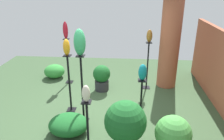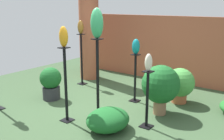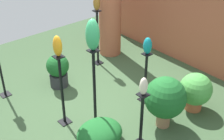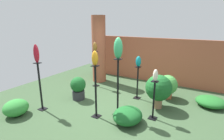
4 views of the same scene
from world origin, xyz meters
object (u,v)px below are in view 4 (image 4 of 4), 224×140
potted_plant_mid_left (159,88)px  pedestal_bronze (96,70)px  art_vase_teal (138,61)px  art_vase_ruby (36,54)px  pedestal_ruby (40,89)px  brick_pillar (99,49)px  art_vase_ivory (155,75)px  art_vase_bronze (95,47)px  potted_plant_front_left (167,85)px  pedestal_jade (118,90)px  art_vase_jade (118,48)px  pedestal_amber (96,94)px  potted_plant_front_right (78,87)px  pedestal_ivory (154,102)px  pedestal_teal (137,84)px  art_vase_amber (95,58)px

potted_plant_mid_left → pedestal_bronze: bearing=167.8°
art_vase_teal → art_vase_ruby: bearing=-134.4°
pedestal_ruby → art_vase_ruby: 0.96m
brick_pillar → art_vase_ivory: (2.86, -1.78, -0.17)m
art_vase_ivory → art_vase_ruby: 3.05m
art_vase_ivory → art_vase_bronze: size_ratio=0.86×
art_vase_teal → potted_plant_front_left: bearing=32.1°
brick_pillar → potted_plant_front_left: brick_pillar is taller
pedestal_bronze → art_vase_ivory: 2.93m
pedestal_jade → potted_plant_front_left: bearing=63.3°
art_vase_jade → potted_plant_mid_left: bearing=48.5°
pedestal_ruby → art_vase_ruby: bearing=-90.0°
pedestal_jade → pedestal_amber: size_ratio=1.10×
pedestal_bronze → potted_plant_mid_left: bearing=-12.2°
art_vase_teal → potted_plant_front_right: art_vase_teal is taller
brick_pillar → potted_plant_front_right: 2.11m
potted_plant_front_right → potted_plant_front_left: 2.82m
pedestal_ivory → art_vase_teal: size_ratio=3.06×
pedestal_teal → pedestal_ivory: pedestal_teal is taller
brick_pillar → art_vase_ruby: brick_pillar is taller
pedestal_amber → art_vase_ruby: (-1.53, -0.45, 0.95)m
pedestal_ruby → art_vase_amber: size_ratio=3.72×
pedestal_ivory → pedestal_ruby: (-2.81, -1.10, 0.16)m
pedestal_bronze → pedestal_ruby: pedestal_ruby is taller
pedestal_amber → art_vase_amber: art_vase_amber is taller
pedestal_teal → pedestal_bronze: bearing=172.0°
art_vase_teal → art_vase_ruby: size_ratio=0.68×
art_vase_jade → art_vase_ruby: art_vase_jade is taller
pedestal_ruby → potted_plant_front_right: 1.14m
art_vase_amber → potted_plant_front_right: bearing=151.9°
pedestal_amber → potted_plant_front_left: size_ratio=1.79×
potted_plant_mid_left → potted_plant_front_right: size_ratio=1.33×
pedestal_bronze → pedestal_amber: 2.27m
pedestal_ivory → potted_plant_front_right: 2.39m
pedestal_amber → art_vase_ivory: 1.53m
art_vase_jade → potted_plant_front_right: 2.06m
art_vase_bronze → pedestal_teal: bearing=-8.0°
art_vase_bronze → potted_plant_mid_left: art_vase_bronze is taller
pedestal_teal → potted_plant_front_left: pedestal_teal is taller
brick_pillar → art_vase_ivory: size_ratio=8.98×
pedestal_teal → potted_plant_front_right: 1.86m
art_vase_jade → potted_plant_mid_left: (0.80, 0.90, -1.18)m
art_vase_ivory → art_vase_ruby: bearing=-158.7°
art_vase_ruby → pedestal_jade: bearing=23.3°
pedestal_ivory → pedestal_ruby: bearing=-158.7°
pedestal_teal → pedestal_jade: (-0.05, -1.20, 0.22)m
pedestal_teal → potted_plant_mid_left: bearing=-21.8°
pedestal_amber → art_vase_jade: size_ratio=2.61×
brick_pillar → pedestal_amber: brick_pillar is taller
brick_pillar → pedestal_teal: brick_pillar is taller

